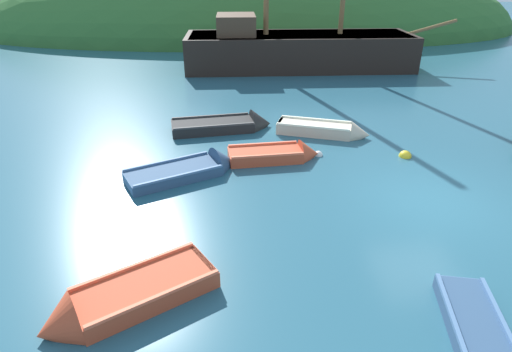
# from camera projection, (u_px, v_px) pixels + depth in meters

# --- Properties ---
(ground_plane) EXTENTS (120.00, 120.00, 0.00)m
(ground_plane) POSITION_uv_depth(u_px,v_px,m) (429.00, 201.00, 11.65)
(ground_plane) COLOR #285B70
(shore_hill) EXTENTS (48.61, 19.80, 13.33)m
(shore_hill) POSITION_uv_depth(u_px,v_px,m) (250.00, 31.00, 39.14)
(shore_hill) COLOR #387033
(shore_hill) RESTS_ON ground
(sailing_ship) EXTENTS (16.04, 4.04, 13.69)m
(sailing_ship) POSITION_uv_depth(u_px,v_px,m) (296.00, 55.00, 25.53)
(sailing_ship) COLOR black
(sailing_ship) RESTS_ON ground
(rowboat_far) EXTENTS (1.46, 3.07, 0.87)m
(rowboat_far) POSITION_uv_depth(u_px,v_px,m) (483.00, 351.00, 7.06)
(rowboat_far) COLOR #335175
(rowboat_far) RESTS_ON ground
(rowboat_portside) EXTENTS (3.55, 1.95, 0.90)m
(rowboat_portside) POSITION_uv_depth(u_px,v_px,m) (326.00, 131.00, 15.96)
(rowboat_portside) COLOR beige
(rowboat_portside) RESTS_ON ground
(rowboat_outer_right) EXTENTS (3.98, 1.82, 1.20)m
(rowboat_outer_right) POSITION_uv_depth(u_px,v_px,m) (229.00, 126.00, 16.49)
(rowboat_outer_right) COLOR black
(rowboat_outer_right) RESTS_ON ground
(rowboat_center) EXTENTS (3.62, 2.62, 1.16)m
(rowboat_center) POSITION_uv_depth(u_px,v_px,m) (193.00, 171.00, 13.09)
(rowboat_center) COLOR #335175
(rowboat_center) RESTS_ON ground
(rowboat_outer_left) EXTENTS (3.42, 2.72, 1.13)m
(rowboat_outer_left) POSITION_uv_depth(u_px,v_px,m) (119.00, 303.00, 8.01)
(rowboat_outer_left) COLOR #C64C2D
(rowboat_outer_left) RESTS_ON ground
(rowboat_near_dock) EXTENTS (3.08, 1.32, 0.99)m
(rowboat_near_dock) POSITION_uv_depth(u_px,v_px,m) (279.00, 156.00, 14.03)
(rowboat_near_dock) COLOR #C64C2D
(rowboat_near_dock) RESTS_ON ground
(buoy_white) EXTENTS (0.30, 0.30, 0.30)m
(buoy_white) POSITION_uv_depth(u_px,v_px,m) (318.00, 155.00, 14.36)
(buoy_white) COLOR white
(buoy_white) RESTS_ON ground
(buoy_yellow) EXTENTS (0.42, 0.42, 0.42)m
(buoy_yellow) POSITION_uv_depth(u_px,v_px,m) (405.00, 156.00, 14.26)
(buoy_yellow) COLOR yellow
(buoy_yellow) RESTS_ON ground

